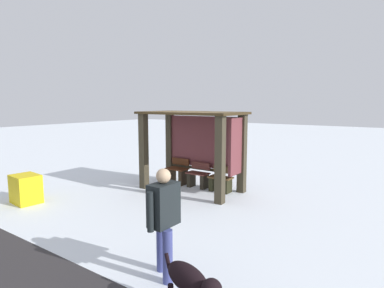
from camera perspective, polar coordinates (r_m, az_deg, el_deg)
name	(u,v)px	position (r m, az deg, el deg)	size (l,w,h in m)	color
ground_plane	(192,190)	(9.18, -0.06, -8.30)	(60.00, 60.00, 0.00)	silver
bus_shelter	(198,138)	(8.99, 1.16, 1.12)	(2.90, 1.58, 2.25)	#363022
bench_left_inside	(177,174)	(9.80, -2.65, -5.40)	(0.67, 0.41, 0.77)	#502815
bench_center_inside	(198,178)	(9.37, 1.11, -6.08)	(0.67, 0.37, 0.73)	#582A25
bench_right_inside	(221,181)	(8.98, 5.22, -6.76)	(0.67, 0.38, 0.71)	brown
person_walking	(164,215)	(4.55, -5.12, -12.60)	(0.43, 0.64, 1.59)	black
dog	(191,282)	(3.92, -0.24, -23.64)	(0.96, 0.47, 0.65)	black
grit_bin	(26,189)	(8.97, -27.87, -7.20)	(0.70, 0.56, 0.71)	yellow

